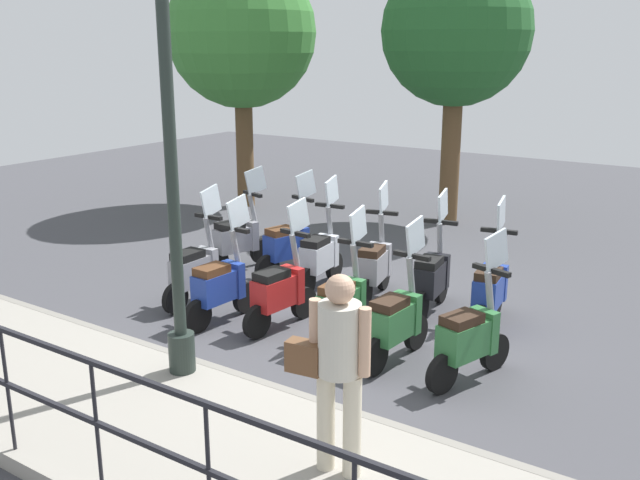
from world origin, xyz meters
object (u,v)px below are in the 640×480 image
at_px(scooter_near_0, 470,337).
at_px(scooter_near_5, 196,269).
at_px(scooter_far_2, 375,264).
at_px(scooter_near_2, 343,304).
at_px(scooter_near_4, 221,285).
at_px(tree_distant, 456,33).
at_px(scooter_near_1, 397,320).
at_px(lamp_post_near, 172,170).
at_px(scooter_near_3, 280,290).
at_px(scooter_far_5, 238,238).
at_px(scooter_far_3, 321,255).
at_px(tree_large, 242,34).
at_px(pedestrian_with_bag, 337,360).
at_px(scooter_far_0, 490,288).
at_px(scooter_far_4, 289,245).
at_px(scooter_far_1, 432,276).

relative_size(scooter_near_0, scooter_near_5, 1.00).
bearing_deg(scooter_far_2, scooter_near_2, -176.36).
xyz_separation_m(scooter_near_0, scooter_near_4, (-0.19, 3.14, 0.00)).
distance_m(scooter_near_0, scooter_far_2, 2.54).
xyz_separation_m(tree_distant, scooter_near_1, (-6.10, -2.11, -3.02)).
relative_size(lamp_post_near, tree_distant, 0.93).
distance_m(scooter_near_0, scooter_near_3, 2.43).
bearing_deg(scooter_far_5, scooter_far_3, -74.07).
bearing_deg(tree_large, scooter_far_5, -141.89).
distance_m(tree_distant, scooter_near_2, 6.86).
bearing_deg(scooter_near_3, pedestrian_with_bag, -129.68).
bearing_deg(tree_large, scooter_near_1, -129.01).
relative_size(lamp_post_near, scooter_far_3, 2.97).
bearing_deg(scooter_near_4, pedestrian_with_bag, -121.01).
relative_size(scooter_near_0, scooter_near_3, 1.00).
distance_m(scooter_far_2, scooter_far_5, 2.36).
xyz_separation_m(tree_distant, scooter_far_5, (-4.52, 1.41, -3.02)).
xyz_separation_m(scooter_near_1, scooter_far_0, (1.52, -0.47, 0.00)).
bearing_deg(scooter_near_5, scooter_near_3, -92.17).
height_order(scooter_near_3, scooter_far_2, same).
xyz_separation_m(scooter_near_4, scooter_far_4, (1.91, 0.38, 0.00)).
distance_m(tree_large, scooter_far_2, 6.87).
xyz_separation_m(lamp_post_near, tree_distant, (7.77, 0.58, 1.31)).
xyz_separation_m(scooter_near_2, scooter_far_2, (1.49, 0.43, 0.00)).
height_order(tree_large, scooter_far_4, tree_large).
bearing_deg(scooter_far_4, scooter_far_5, 114.33).
xyz_separation_m(scooter_far_4, scooter_far_5, (-0.15, 0.83, 0.00)).
xyz_separation_m(lamp_post_near, scooter_near_5, (1.77, 1.47, -1.70)).
distance_m(pedestrian_with_bag, scooter_far_1, 3.98).
relative_size(scooter_near_4, scooter_near_5, 1.00).
xyz_separation_m(lamp_post_near, scooter_near_4, (1.48, 0.78, -1.70)).
bearing_deg(scooter_far_5, scooter_near_4, -128.31).
bearing_deg(scooter_far_3, scooter_near_4, 164.38).
relative_size(tree_distant, scooter_far_5, 3.18).
xyz_separation_m(scooter_near_0, scooter_near_3, (0.06, 2.43, 0.00)).
relative_size(lamp_post_near, scooter_far_1, 2.97).
bearing_deg(scooter_near_2, scooter_near_5, 87.36).
bearing_deg(tree_distant, tree_large, 103.98).
bearing_deg(lamp_post_near, scooter_far_2, -6.49).
height_order(tree_distant, scooter_far_2, tree_distant).
bearing_deg(pedestrian_with_bag, tree_large, 36.49).
height_order(tree_large, scooter_near_4, tree_large).
height_order(scooter_near_2, scooter_near_3, same).
relative_size(scooter_near_2, scooter_near_5, 1.00).
bearing_deg(scooter_far_4, tree_large, 61.23).
bearing_deg(lamp_post_near, scooter_far_1, -20.82).
bearing_deg(scooter_near_0, scooter_far_4, 80.63).
distance_m(scooter_near_2, scooter_near_4, 1.60).
relative_size(scooter_far_0, scooter_far_1, 1.00).
xyz_separation_m(scooter_near_2, scooter_far_5, (1.48, 2.79, 0.00)).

